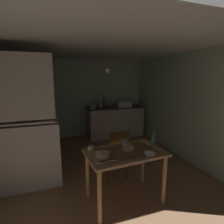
# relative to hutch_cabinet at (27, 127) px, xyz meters

# --- Properties ---
(ground_plane) EXTENTS (5.17, 5.17, 0.00)m
(ground_plane) POSITION_rel_hutch_cabinet_xyz_m (1.33, 0.18, -1.02)
(ground_plane) COLOR #8D6649
(wall_back) EXTENTS (3.81, 0.10, 2.36)m
(wall_back) POSITION_rel_hutch_cabinet_xyz_m (1.33, 2.31, 0.16)
(wall_back) COLOR beige
(wall_back) RESTS_ON ground
(wall_right) EXTENTS (0.10, 4.27, 2.36)m
(wall_right) POSITION_rel_hutch_cabinet_xyz_m (3.23, 0.18, 0.16)
(wall_right) COLOR #B7CFAF
(wall_right) RESTS_ON ground
(ceiling_slab) EXTENTS (3.81, 4.27, 0.10)m
(ceiling_slab) POSITION_rel_hutch_cabinet_xyz_m (1.33, 0.18, 1.39)
(ceiling_slab) COLOR silver
(hutch_cabinet) EXTENTS (1.00, 0.57, 2.18)m
(hutch_cabinet) POSITION_rel_hutch_cabinet_xyz_m (0.00, 0.00, 0.00)
(hutch_cabinet) COLOR beige
(hutch_cabinet) RESTS_ON ground
(counter_cabinet) EXTENTS (1.72, 0.64, 0.93)m
(counter_cabinet) POSITION_rel_hutch_cabinet_xyz_m (2.24, 1.94, -0.56)
(counter_cabinet) COLOR beige
(counter_cabinet) RESTS_ON ground
(sink_basin) EXTENTS (0.44, 0.34, 0.15)m
(sink_basin) POSITION_rel_hutch_cabinet_xyz_m (2.50, 1.94, -0.02)
(sink_basin) COLOR white
(sink_basin) RESTS_ON counter_cabinet
(hand_pump) EXTENTS (0.05, 0.27, 0.39)m
(hand_pump) POSITION_rel_hutch_cabinet_xyz_m (1.88, 1.98, 0.07)
(hand_pump) COLOR #232328
(hand_pump) RESTS_ON counter_cabinet
(mixing_bowl_counter) EXTENTS (0.20, 0.20, 0.09)m
(mixing_bowl_counter) POSITION_rel_hutch_cabinet_xyz_m (1.52, 1.89, -0.05)
(mixing_bowl_counter) COLOR #ADD1C1
(mixing_bowl_counter) RESTS_ON counter_cabinet
(stoneware_crock) EXTENTS (0.14, 0.14, 0.15)m
(stoneware_crock) POSITION_rel_hutch_cabinet_xyz_m (1.78, 1.97, -0.02)
(stoneware_crock) COLOR beige
(stoneware_crock) RESTS_ON counter_cabinet
(dining_table) EXTENTS (1.16, 0.78, 0.78)m
(dining_table) POSITION_rel_hutch_cabinet_xyz_m (1.38, -0.91, -0.36)
(dining_table) COLOR #9F7346
(dining_table) RESTS_ON ground
(chair_far_side) EXTENTS (0.46, 0.46, 0.92)m
(chair_far_side) POSITION_rel_hutch_cabinet_xyz_m (1.44, -0.34, -0.53)
(chair_far_side) COLOR #503519
(chair_far_side) RESTS_ON ground
(serving_bowl_wide) EXTENTS (0.20, 0.20, 0.05)m
(serving_bowl_wide) POSITION_rel_hutch_cabinet_xyz_m (1.03, -0.97, -0.22)
(serving_bowl_wide) COLOR tan
(serving_bowl_wide) RESTS_ON dining_table
(soup_bowl_small) EXTENTS (0.14, 0.14, 0.03)m
(soup_bowl_small) POSITION_rel_hutch_cabinet_xyz_m (1.66, -1.12, -0.23)
(soup_bowl_small) COLOR white
(soup_bowl_small) RESTS_ON dining_table
(sauce_dish) EXTENTS (0.18, 0.18, 0.05)m
(sauce_dish) POSITION_rel_hutch_cabinet_xyz_m (1.45, -0.85, -0.22)
(sauce_dish) COLOR tan
(sauce_dish) RESTS_ON dining_table
(mug_tall) EXTENTS (0.09, 0.09, 0.08)m
(mug_tall) POSITION_rel_hutch_cabinet_xyz_m (1.47, -0.68, -0.20)
(mug_tall) COLOR #9EB2C6
(mug_tall) RESTS_ON dining_table
(mug_dark) EXTENTS (0.08, 0.08, 0.06)m
(mug_dark) POSITION_rel_hutch_cabinet_xyz_m (0.92, -0.69, -0.21)
(mug_dark) COLOR white
(mug_dark) RESTS_ON dining_table
(glass_bottle) EXTENTS (0.06, 0.06, 0.30)m
(glass_bottle) POSITION_rel_hutch_cabinet_xyz_m (1.84, -0.91, -0.12)
(glass_bottle) COLOR #4C7F56
(glass_bottle) RESTS_ON dining_table
(table_knife) EXTENTS (0.19, 0.02, 0.00)m
(table_knife) POSITION_rel_hutch_cabinet_xyz_m (1.12, -1.14, -0.24)
(table_knife) COLOR silver
(table_knife) RESTS_ON dining_table
(teaspoon_near_bowl) EXTENTS (0.13, 0.05, 0.00)m
(teaspoon_near_bowl) POSITION_rel_hutch_cabinet_xyz_m (0.96, -1.17, -0.24)
(teaspoon_near_bowl) COLOR beige
(teaspoon_near_bowl) RESTS_ON dining_table
(pendant_bulb) EXTENTS (0.08, 0.08, 0.08)m
(pendant_bulb) POSITION_rel_hutch_cabinet_xyz_m (1.40, -0.00, 0.92)
(pendant_bulb) COLOR #F9EFCC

